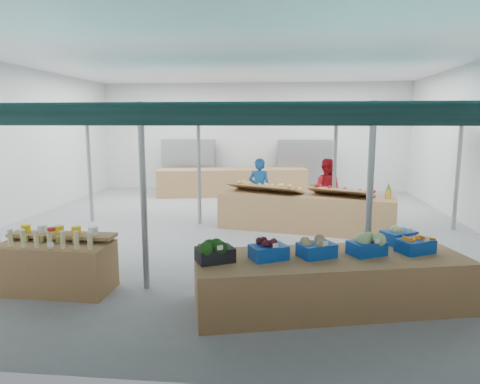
# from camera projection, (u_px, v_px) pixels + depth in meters

# --- Properties ---
(floor) EXTENTS (13.00, 13.00, 0.00)m
(floor) POSITION_uv_depth(u_px,v_px,m) (235.00, 229.00, 10.85)
(floor) COLOR slate
(floor) RESTS_ON ground
(hall) EXTENTS (13.00, 13.00, 13.00)m
(hall) POSITION_uv_depth(u_px,v_px,m) (240.00, 123.00, 11.83)
(hall) COLOR silver
(hall) RESTS_ON ground
(pole_grid) EXTENTS (10.00, 4.60, 3.00)m
(pole_grid) POSITION_uv_depth(u_px,v_px,m) (261.00, 165.00, 8.76)
(pole_grid) COLOR gray
(pole_grid) RESTS_ON floor
(awnings) EXTENTS (9.50, 7.08, 0.30)m
(awnings) POSITION_uv_depth(u_px,v_px,m) (262.00, 117.00, 8.61)
(awnings) COLOR black
(awnings) RESTS_ON pole_grid
(back_shelving_left) EXTENTS (2.00, 0.50, 2.00)m
(back_shelving_left) POSITION_uv_depth(u_px,v_px,m) (189.00, 165.00, 16.83)
(back_shelving_left) COLOR #B23F33
(back_shelving_left) RESTS_ON floor
(back_shelving_right) EXTENTS (2.00, 0.50, 2.00)m
(back_shelving_right) POSITION_uv_depth(u_px,v_px,m) (304.00, 167.00, 16.38)
(back_shelving_right) COLOR #B23F33
(back_shelving_right) RESTS_ON floor
(bottle_shelf) EXTENTS (1.79, 1.13, 1.07)m
(bottle_shelf) POSITION_uv_depth(u_px,v_px,m) (57.00, 264.00, 6.86)
(bottle_shelf) COLOR olive
(bottle_shelf) RESTS_ON floor
(veg_counter) EXTENTS (4.12, 2.20, 0.76)m
(veg_counter) POSITION_uv_depth(u_px,v_px,m) (330.00, 281.00, 6.27)
(veg_counter) COLOR olive
(veg_counter) RESTS_ON floor
(fruit_counter) EXTENTS (4.41, 1.90, 0.92)m
(fruit_counter) POSITION_uv_depth(u_px,v_px,m) (305.00, 212.00, 10.67)
(fruit_counter) COLOR olive
(fruit_counter) RESTS_ON floor
(far_counter) EXTENTS (5.57, 2.12, 0.98)m
(far_counter) POSITION_uv_depth(u_px,v_px,m) (232.00, 182.00, 15.80)
(far_counter) COLOR olive
(far_counter) RESTS_ON floor
(crate_stack) EXTENTS (0.59, 0.50, 0.60)m
(crate_stack) POSITION_uv_depth(u_px,v_px,m) (369.00, 254.00, 7.83)
(crate_stack) COLOR #0E419F
(crate_stack) RESTS_ON floor
(vendor_left) EXTENTS (0.70, 0.53, 1.71)m
(vendor_left) POSITION_uv_depth(u_px,v_px,m) (259.00, 189.00, 11.80)
(vendor_left) COLOR #174E97
(vendor_left) RESTS_ON floor
(vendor_right) EXTENTS (0.95, 0.81, 1.71)m
(vendor_right) POSITION_uv_depth(u_px,v_px,m) (326.00, 190.00, 11.62)
(vendor_right) COLOR red
(vendor_right) RESTS_ON floor
(crate_broccoli) EXTENTS (0.61, 0.54, 0.35)m
(crate_broccoli) POSITION_uv_depth(u_px,v_px,m) (215.00, 250.00, 5.95)
(crate_broccoli) COLOR black
(crate_broccoli) RESTS_ON veg_counter
(crate_beets) EXTENTS (0.61, 0.54, 0.29)m
(crate_beets) POSITION_uv_depth(u_px,v_px,m) (269.00, 250.00, 6.06)
(crate_beets) COLOR #0E419F
(crate_beets) RESTS_ON veg_counter
(crate_celeriac) EXTENTS (0.61, 0.54, 0.31)m
(crate_celeriac) POSITION_uv_depth(u_px,v_px,m) (317.00, 247.00, 6.15)
(crate_celeriac) COLOR #0E419F
(crate_celeriac) RESTS_ON veg_counter
(crate_cabbage) EXTENTS (0.61, 0.54, 0.35)m
(crate_cabbage) POSITION_uv_depth(u_px,v_px,m) (367.00, 244.00, 6.26)
(crate_cabbage) COLOR #0E419F
(crate_cabbage) RESTS_ON veg_counter
(crate_carrots) EXTENTS (0.61, 0.54, 0.29)m
(crate_carrots) POSITION_uv_depth(u_px,v_px,m) (415.00, 245.00, 6.37)
(crate_carrots) COLOR #0E419F
(crate_carrots) RESTS_ON veg_counter
(sparrow) EXTENTS (0.12, 0.09, 0.11)m
(sparrow) POSITION_uv_depth(u_px,v_px,m) (203.00, 247.00, 5.78)
(sparrow) COLOR brown
(sparrow) RESTS_ON crate_broccoli
(pole_ribbon) EXTENTS (0.12, 0.12, 0.28)m
(pole_ribbon) POSITION_uv_depth(u_px,v_px,m) (51.00, 231.00, 6.40)
(pole_ribbon) COLOR #B31F0B
(pole_ribbon) RESTS_ON pole_grid
(apple_heap_yellow) EXTENTS (2.02, 1.42, 0.27)m
(apple_heap_yellow) POSITION_uv_depth(u_px,v_px,m) (264.00, 186.00, 10.78)
(apple_heap_yellow) COLOR #997247
(apple_heap_yellow) RESTS_ON fruit_counter
(apple_heap_red) EXTENTS (1.66, 1.26, 0.27)m
(apple_heap_red) POSITION_uv_depth(u_px,v_px,m) (341.00, 190.00, 10.21)
(apple_heap_red) COLOR #997247
(apple_heap_red) RESTS_ON fruit_counter
(pineapple) EXTENTS (0.14, 0.14, 0.39)m
(pineapple) POSITION_uv_depth(u_px,v_px,m) (388.00, 191.00, 9.88)
(pineapple) COLOR #8C6019
(pineapple) RESTS_ON fruit_counter
(crate_extra) EXTENTS (0.61, 0.56, 0.32)m
(crate_extra) POSITION_uv_depth(u_px,v_px,m) (399.00, 234.00, 6.84)
(crate_extra) COLOR #0E419F
(crate_extra) RESTS_ON veg_counter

